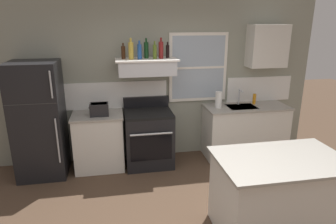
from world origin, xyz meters
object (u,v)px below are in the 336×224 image
(toaster, at_px, (99,109))
(paper_towel_roll, at_px, (219,100))
(bottle_dark_green_wine, at_px, (146,50))
(bottle_balsamic_dark, at_px, (168,51))
(stove_range, at_px, (149,138))
(bottle_champagne_gold_foil, at_px, (131,50))
(kitchen_island, at_px, (278,195))
(dish_soap_bottle, at_px, (254,99))
(refrigerator, at_px, (39,120))
(bottle_brown_stout, at_px, (123,52))
(bottle_olive_oil_square, at_px, (155,51))
(bottle_blue_liqueur, at_px, (139,51))
(bottle_red_label_wine, at_px, (161,50))

(toaster, bearing_deg, paper_towel_roll, 2.24)
(bottle_dark_green_wine, distance_m, bottle_balsamic_dark, 0.34)
(stove_range, relative_size, paper_towel_roll, 4.04)
(bottle_champagne_gold_foil, height_order, kitchen_island, bottle_champagne_gold_foil)
(bottle_champagne_gold_foil, bearing_deg, dish_soap_bottle, 1.97)
(toaster, relative_size, dish_soap_bottle, 1.65)
(refrigerator, relative_size, stove_range, 1.61)
(bottle_balsamic_dark, bearing_deg, kitchen_island, -67.46)
(bottle_brown_stout, bearing_deg, bottle_olive_oil_square, -10.76)
(bottle_champagne_gold_foil, distance_m, bottle_dark_green_wine, 0.25)
(bottle_brown_stout, bearing_deg, bottle_blue_liqueur, -19.99)
(bottle_brown_stout, bearing_deg, kitchen_island, -52.99)
(bottle_brown_stout, bearing_deg, bottle_champagne_gold_foil, -33.74)
(toaster, relative_size, bottle_brown_stout, 1.23)
(bottle_dark_green_wine, distance_m, dish_soap_bottle, 2.07)
(stove_range, bearing_deg, bottle_blue_liqueur, 153.91)
(dish_soap_bottle, bearing_deg, stove_range, -175.82)
(bottle_dark_green_wine, distance_m, bottle_olive_oil_square, 0.15)
(paper_towel_roll, xyz_separation_m, dish_soap_bottle, (0.69, 0.10, -0.04))
(paper_towel_roll, bearing_deg, bottle_champagne_gold_foil, 178.91)
(bottle_red_label_wine, xyz_separation_m, dish_soap_bottle, (1.65, 0.05, -0.88))
(toaster, xyz_separation_m, paper_towel_roll, (1.95, 0.08, 0.04))
(refrigerator, distance_m, bottle_red_label_wine, 2.13)
(bottle_dark_green_wine, bearing_deg, stove_range, -92.45)
(bottle_blue_liqueur, height_order, dish_soap_bottle, bottle_blue_liqueur)
(bottle_blue_liqueur, relative_size, bottle_dark_green_wine, 0.91)
(bottle_champagne_gold_foil, distance_m, kitchen_island, 2.84)
(stove_range, bearing_deg, toaster, -177.07)
(bottle_blue_liqueur, distance_m, kitchen_island, 2.76)
(stove_range, height_order, bottle_brown_stout, bottle_brown_stout)
(bottle_champagne_gold_foil, distance_m, paper_towel_roll, 1.65)
(bottle_red_label_wine, bearing_deg, bottle_olive_oil_square, -161.37)
(toaster, height_order, kitchen_island, toaster)
(refrigerator, xyz_separation_m, bottle_olive_oil_square, (1.78, 0.07, 0.98))
(bottle_balsamic_dark, distance_m, dish_soap_bottle, 1.75)
(bottle_red_label_wine, relative_size, bottle_balsamic_dark, 1.29)
(bottle_balsamic_dark, bearing_deg, stove_range, -155.77)
(stove_range, relative_size, bottle_olive_oil_square, 4.07)
(toaster, relative_size, bottle_champagne_gold_foil, 0.94)
(bottle_red_label_wine, bearing_deg, dish_soap_bottle, 1.83)
(refrigerator, bearing_deg, bottle_olive_oil_square, 2.36)
(toaster, distance_m, bottle_red_label_wine, 1.32)
(bottle_blue_liqueur, distance_m, dish_soap_bottle, 2.17)
(bottle_dark_green_wine, bearing_deg, paper_towel_roll, -5.01)
(bottle_red_label_wine, bearing_deg, bottle_balsamic_dark, 31.13)
(paper_towel_roll, distance_m, kitchen_island, 2.05)
(bottle_brown_stout, xyz_separation_m, bottle_dark_green_wine, (0.35, 0.00, 0.03))
(bottle_brown_stout, bearing_deg, refrigerator, -172.84)
(bottle_brown_stout, xyz_separation_m, bottle_olive_oil_square, (0.47, -0.09, 0.01))
(bottle_dark_green_wine, distance_m, bottle_red_label_wine, 0.23)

